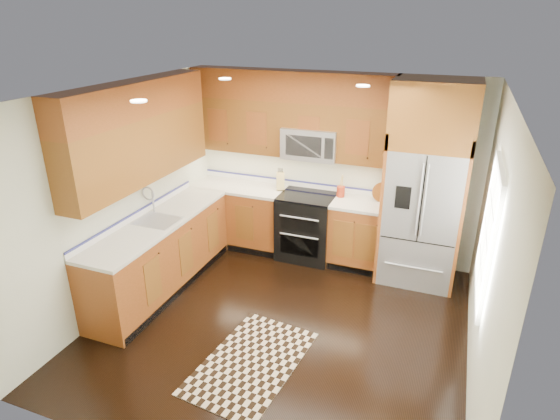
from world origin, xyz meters
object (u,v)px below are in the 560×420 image
at_px(rug, 251,362).
at_px(utensil_crock, 341,189).
at_px(refrigerator, 425,186).
at_px(knife_block, 280,181).
at_px(range, 306,227).

relative_size(rug, utensil_crock, 4.60).
relative_size(refrigerator, rug, 1.80).
height_order(rug, knife_block, knife_block).
relative_size(rug, knife_block, 4.58).
height_order(range, refrigerator, refrigerator).
xyz_separation_m(range, rug, (0.20, -2.38, -0.46)).
distance_m(knife_block, utensil_crock, 0.89).
distance_m(refrigerator, utensil_crock, 1.15).
distance_m(range, knife_block, 0.76).
bearing_deg(utensil_crock, rug, -95.51).
bearing_deg(range, utensil_crock, 17.67).
xyz_separation_m(rug, utensil_crock, (0.24, 2.52, 1.04)).
bearing_deg(knife_block, utensil_crock, 0.96).
xyz_separation_m(range, knife_block, (-0.45, 0.13, 0.60)).
distance_m(range, refrigerator, 1.76).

